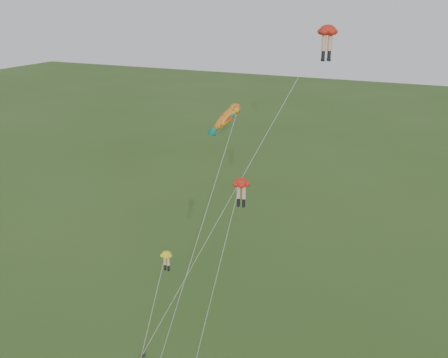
% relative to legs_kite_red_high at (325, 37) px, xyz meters
% --- Properties ---
extents(ground, '(300.00, 300.00, 0.00)m').
position_rel_legs_kite_red_high_xyz_m(ground, '(-7.46, -10.71, -24.19)').
color(ground, '#2F4D1B').
rests_on(ground, ground).
extents(legs_kite_red_high, '(11.53, 13.67, 25.13)m').
position_rel_legs_kite_red_high_xyz_m(legs_kite_red_high, '(0.00, 0.00, 0.00)').
color(legs_kite_red_high, red).
rests_on(legs_kite_red_high, ground).
extents(legs_kite_red_mid, '(2.41, 6.64, 14.66)m').
position_rel_legs_kite_red_high_xyz_m(legs_kite_red_mid, '(-3.73, -7.70, -10.31)').
color(legs_kite_red_mid, red).
rests_on(legs_kite_red_mid, ground).
extents(legs_kite_yellow, '(1.02, 5.09, 8.07)m').
position_rel_legs_kite_red_high_xyz_m(legs_kite_yellow, '(-9.47, -9.26, -16.80)').
color(legs_kite_yellow, yellow).
rests_on(legs_kite_yellow, ground).
extents(fish_kite, '(3.46, 9.97, 19.72)m').
position_rel_legs_kite_red_high_xyz_m(fish_kite, '(-5.92, -5.26, -5.83)').
color(fish_kite, gold).
rests_on(fish_kite, ground).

